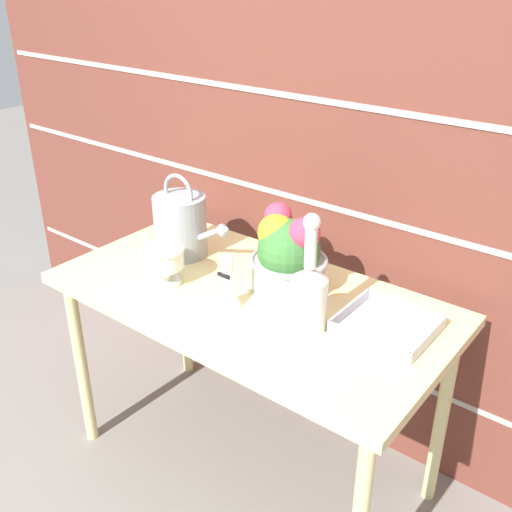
{
  "coord_description": "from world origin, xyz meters",
  "views": [
    {
      "loc": [
        1.03,
        -1.29,
        1.71
      ],
      "look_at": [
        0.0,
        0.03,
        0.86
      ],
      "focal_mm": 42.0,
      "sensor_mm": 36.0,
      "label": 1
    }
  ],
  "objects_px": {
    "watering_can": "(181,225)",
    "flower_planter": "(288,255)",
    "glass_decanter": "(309,292)",
    "figurine_vase": "(228,285)",
    "wire_tray": "(387,327)",
    "crystal_pedestal_bowl": "(164,261)"
  },
  "relations": [
    {
      "from": "wire_tray",
      "to": "flower_planter",
      "type": "bearing_deg",
      "value": 177.28
    },
    {
      "from": "flower_planter",
      "to": "figurine_vase",
      "type": "height_order",
      "value": "flower_planter"
    },
    {
      "from": "flower_planter",
      "to": "glass_decanter",
      "type": "bearing_deg",
      "value": -39.81
    },
    {
      "from": "glass_decanter",
      "to": "figurine_vase",
      "type": "xyz_separation_m",
      "value": [
        -0.25,
        -0.05,
        -0.04
      ]
    },
    {
      "from": "crystal_pedestal_bowl",
      "to": "figurine_vase",
      "type": "relative_size",
      "value": 0.78
    },
    {
      "from": "figurine_vase",
      "to": "wire_tray",
      "type": "height_order",
      "value": "figurine_vase"
    },
    {
      "from": "watering_can",
      "to": "crystal_pedestal_bowl",
      "type": "bearing_deg",
      "value": -60.83
    },
    {
      "from": "crystal_pedestal_bowl",
      "to": "figurine_vase",
      "type": "bearing_deg",
      "value": 2.93
    },
    {
      "from": "flower_planter",
      "to": "figurine_vase",
      "type": "relative_size",
      "value": 1.49
    },
    {
      "from": "watering_can",
      "to": "figurine_vase",
      "type": "xyz_separation_m",
      "value": [
        0.37,
        -0.17,
        -0.04
      ]
    },
    {
      "from": "crystal_pedestal_bowl",
      "to": "glass_decanter",
      "type": "relative_size",
      "value": 0.4
    },
    {
      "from": "figurine_vase",
      "to": "wire_tray",
      "type": "distance_m",
      "value": 0.48
    },
    {
      "from": "flower_planter",
      "to": "wire_tray",
      "type": "bearing_deg",
      "value": -2.72
    },
    {
      "from": "crystal_pedestal_bowl",
      "to": "glass_decanter",
      "type": "bearing_deg",
      "value": 7.42
    },
    {
      "from": "glass_decanter",
      "to": "crystal_pedestal_bowl",
      "type": "bearing_deg",
      "value": -172.58
    },
    {
      "from": "figurine_vase",
      "to": "flower_planter",
      "type": "bearing_deg",
      "value": 68.58
    },
    {
      "from": "glass_decanter",
      "to": "figurine_vase",
      "type": "bearing_deg",
      "value": -168.08
    },
    {
      "from": "watering_can",
      "to": "figurine_vase",
      "type": "bearing_deg",
      "value": -25.53
    },
    {
      "from": "crystal_pedestal_bowl",
      "to": "watering_can",
      "type": "bearing_deg",
      "value": 119.17
    },
    {
      "from": "watering_can",
      "to": "figurine_vase",
      "type": "height_order",
      "value": "watering_can"
    },
    {
      "from": "watering_can",
      "to": "flower_planter",
      "type": "relative_size",
      "value": 1.21
    },
    {
      "from": "watering_can",
      "to": "wire_tray",
      "type": "relative_size",
      "value": 1.29
    }
  ]
}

